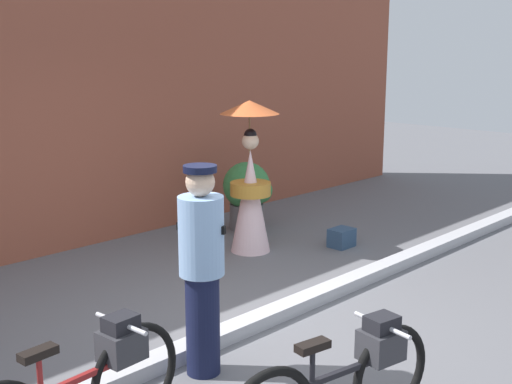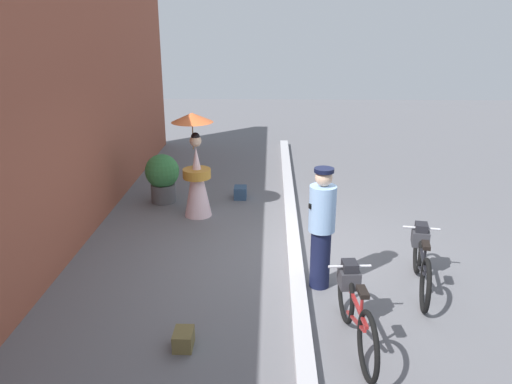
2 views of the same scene
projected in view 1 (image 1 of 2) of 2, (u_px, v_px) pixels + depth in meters
name	position (u px, v px, depth m)	size (l,w,h in m)	color
ground_plane	(247.00, 332.00, 5.86)	(30.00, 30.00, 0.00)	slate
building_wall	(37.00, 87.00, 7.80)	(14.00, 0.40, 3.97)	brown
sidewalk_curb	(247.00, 325.00, 5.85)	(14.00, 0.20, 0.12)	#B2B2B7
bicycle_far_side	(345.00, 381.00, 4.18)	(1.66, 0.49, 0.76)	black
person_officer	(202.00, 266.00, 4.95)	(0.34, 0.36, 1.62)	#141938
person_with_parasol	(250.00, 180.00, 8.00)	(0.71, 0.71, 1.83)	silver
potted_plant_by_door	(248.00, 192.00, 9.07)	(0.66, 0.64, 0.93)	#59595B
backpack_on_pavement	(342.00, 237.00, 8.31)	(0.30, 0.24, 0.23)	navy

